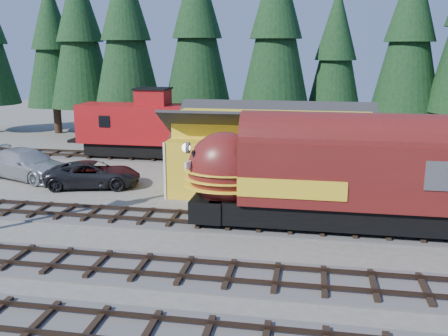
% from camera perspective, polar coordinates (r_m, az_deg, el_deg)
% --- Properties ---
extents(ground, '(120.00, 120.00, 0.00)m').
position_cam_1_polar(ground, '(21.52, 3.11, -10.16)').
color(ground, '#6B665B').
rests_on(ground, ground).
extents(track_spur, '(32.00, 3.20, 0.33)m').
position_cam_1_polar(track_spur, '(40.46, -7.89, 1.13)').
color(track_spur, '#4C4947').
rests_on(track_spur, ground).
extents(depot, '(12.80, 7.00, 5.30)m').
position_cam_1_polar(depot, '(30.70, 5.58, 2.79)').
color(depot, gold).
rests_on(depot, ground).
extents(conifer_backdrop, '(80.22, 23.64, 16.82)m').
position_cam_1_polar(conifer_backdrop, '(44.26, 18.32, 14.83)').
color(conifer_backdrop, black).
rests_on(conifer_backdrop, ground).
extents(locomotive, '(16.04, 3.19, 4.36)m').
position_cam_1_polar(locomotive, '(24.40, 13.36, -1.31)').
color(locomotive, black).
rests_on(locomotive, ground).
extents(caboose, '(10.04, 2.91, 5.22)m').
position_cam_1_polar(caboose, '(40.30, -9.29, 4.69)').
color(caboose, black).
rests_on(caboose, ground).
extents(pickup_truck_a, '(6.39, 3.97, 1.65)m').
position_cam_1_polar(pickup_truck_a, '(32.89, -14.74, -0.69)').
color(pickup_truck_a, black).
rests_on(pickup_truck_a, ground).
extents(pickup_truck_b, '(7.40, 4.93, 1.99)m').
position_cam_1_polar(pickup_truck_b, '(36.41, -21.64, 0.42)').
color(pickup_truck_b, '#A7AAAE').
rests_on(pickup_truck_b, ground).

